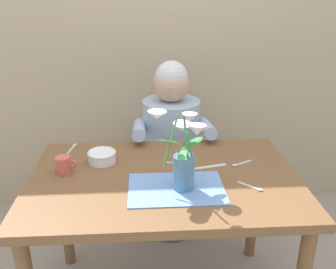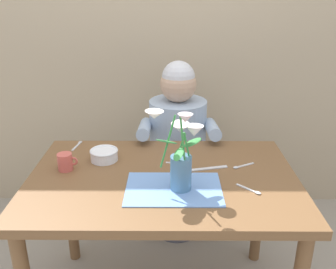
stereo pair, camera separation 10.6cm
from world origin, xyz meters
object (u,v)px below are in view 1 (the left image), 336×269
object	(u,v)px
tea_cup	(64,165)
seated_person	(171,153)
ceramic_bowl	(102,156)
dinner_knife	(207,167)
flower_vase	(183,153)

from	to	relation	value
tea_cup	seated_person	bearing A→B (deg)	46.70
ceramic_bowl	dinner_knife	distance (m)	0.50
tea_cup	flower_vase	bearing A→B (deg)	-18.21
seated_person	tea_cup	size ratio (longest dim) A/B	12.20
seated_person	dinner_knife	bearing A→B (deg)	-72.76
seated_person	dinner_knife	size ratio (longest dim) A/B	5.97
dinner_knife	ceramic_bowl	bearing A→B (deg)	156.11
flower_vase	ceramic_bowl	size ratio (longest dim) A/B	2.62
seated_person	flower_vase	bearing A→B (deg)	-86.38
flower_vase	tea_cup	xyz separation A→B (m)	(-0.52, 0.17, -0.12)
flower_vase	ceramic_bowl	bearing A→B (deg)	142.90
ceramic_bowl	tea_cup	world-z (taller)	tea_cup
flower_vase	tea_cup	size ratio (longest dim) A/B	3.83
seated_person	tea_cup	distance (m)	0.80
flower_vase	dinner_knife	size ratio (longest dim) A/B	1.88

